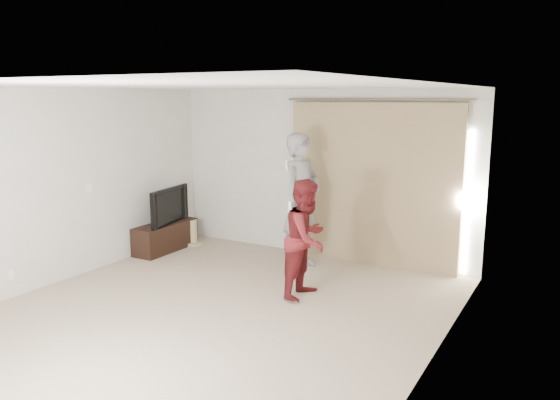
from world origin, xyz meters
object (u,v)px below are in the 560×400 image
(person_man, at_px, (301,201))
(person_woman, at_px, (307,238))
(tv_console, at_px, (166,237))
(tv, at_px, (164,205))

(person_man, relative_size, person_woman, 1.33)
(tv_console, distance_m, tv, 0.52)
(tv_console, height_order, person_man, person_man)
(tv_console, relative_size, person_woman, 0.79)
(tv_console, xyz_separation_m, person_man, (2.34, 0.29, 0.76))
(tv, height_order, person_woman, person_woman)
(tv, xyz_separation_m, person_man, (2.34, 0.29, 0.24))
(person_man, xyz_separation_m, person_woman, (0.60, -1.01, -0.24))
(person_woman, bearing_deg, person_man, 120.82)
(tv_console, height_order, person_woman, person_woman)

